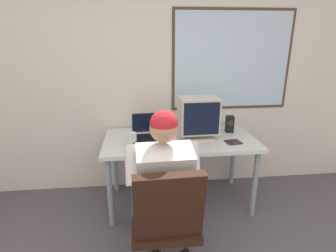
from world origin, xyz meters
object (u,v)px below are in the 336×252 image
at_px(office_chair, 167,218).
at_px(coffee_mug, 171,142).
at_px(crt_monitor, 198,116).
at_px(cd_case, 233,142).
at_px(wine_glass, 132,138).
at_px(laptop, 148,131).
at_px(desk, 180,145).
at_px(person_seated, 162,183).
at_px(desk_speaker, 230,124).

relative_size(office_chair, coffee_mug, 10.29).
height_order(crt_monitor, cd_case, crt_monitor).
relative_size(wine_glass, coffee_mug, 1.66).
bearing_deg(coffee_mug, laptop, 125.55).
xyz_separation_m(office_chair, coffee_mug, (0.12, 0.79, 0.24)).
xyz_separation_m(desk, cd_case, (0.50, -0.17, 0.08)).
xyz_separation_m(laptop, coffee_mug, (0.20, -0.28, -0.02)).
height_order(person_seated, coffee_mug, person_seated).
distance_m(crt_monitor, laptop, 0.53).
relative_size(desk, desk_speaker, 8.71).
height_order(desk_speaker, cd_case, desk_speaker).
relative_size(desk, wine_glass, 9.99).
relative_size(office_chair, wine_glass, 6.20).
relative_size(cd_case, coffee_mug, 1.76).
bearing_deg(laptop, desk_speaker, 3.51).
height_order(crt_monitor, desk_speaker, crt_monitor).
relative_size(office_chair, cd_case, 5.84).
distance_m(cd_case, coffee_mug, 0.61).
bearing_deg(wine_glass, desk, 24.31).
xyz_separation_m(wine_glass, cd_case, (0.97, 0.04, -0.10)).
height_order(desk, desk_speaker, desk_speaker).
relative_size(laptop, cd_case, 2.16).
height_order(desk, crt_monitor, crt_monitor).
relative_size(office_chair, crt_monitor, 2.27).
xyz_separation_m(laptop, desk_speaker, (0.88, 0.05, 0.03)).
bearing_deg(desk_speaker, cd_case, -101.18).
bearing_deg(desk, crt_monitor, -0.09).
xyz_separation_m(laptop, cd_case, (0.81, -0.25, -0.06)).
relative_size(office_chair, laptop, 2.70).
xyz_separation_m(office_chair, laptop, (-0.08, 1.07, 0.26)).
bearing_deg(office_chair, crt_monitor, 66.92).
relative_size(crt_monitor, desk_speaker, 2.38).
distance_m(desk_speaker, coffee_mug, 0.75).
relative_size(person_seated, desk_speaker, 7.24).
xyz_separation_m(crt_monitor, laptop, (-0.50, 0.08, -0.17)).
distance_m(office_chair, person_seated, 0.29).
relative_size(crt_monitor, cd_case, 2.57).
relative_size(person_seated, cd_case, 7.81).
height_order(person_seated, crt_monitor, person_seated).
relative_size(wine_glass, desk_speaker, 0.87).
relative_size(person_seated, laptop, 3.61).
xyz_separation_m(person_seated, laptop, (-0.07, 0.81, 0.14)).
bearing_deg(office_chair, cd_case, 47.93).
xyz_separation_m(desk, office_chair, (-0.24, -0.99, -0.12)).
xyz_separation_m(wine_glass, coffee_mug, (0.36, 0.01, -0.06)).
distance_m(desk, wine_glass, 0.55).
height_order(cd_case, coffee_mug, coffee_mug).
bearing_deg(desk_speaker, laptop, -176.49).
bearing_deg(person_seated, desk, 71.11).
height_order(desk, cd_case, cd_case).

